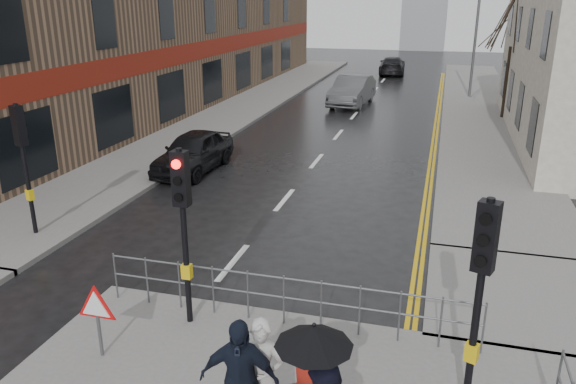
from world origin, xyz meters
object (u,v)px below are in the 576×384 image
Objects in this scene: pedestrian_d at (239,381)px; car_mid at (352,91)px; car_parked at (193,152)px; pedestrian_a at (262,376)px.

pedestrian_d is 26.47m from car_mid.
pedestrian_d is 0.45× the size of car_parked.
pedestrian_a is 0.37m from pedestrian_d.
car_mid reaches higher than car_parked.
car_mid is (-2.80, 26.32, -0.25)m from pedestrian_d.
pedestrian_a is 26.21m from car_mid.
pedestrian_d is 0.37× the size of car_mid.
pedestrian_a is 0.41× the size of car_parked.
car_mid is at bearing 96.72° from pedestrian_a.
pedestrian_a reaches higher than car_mid.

